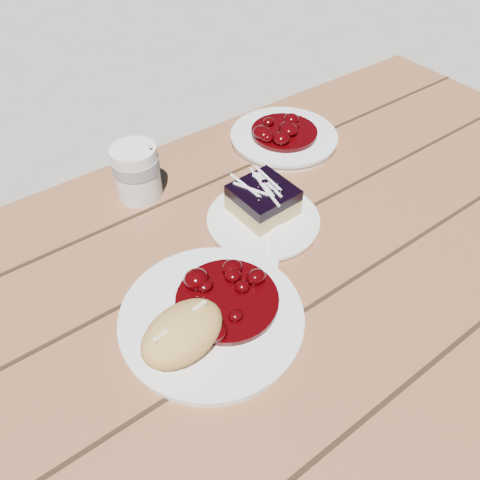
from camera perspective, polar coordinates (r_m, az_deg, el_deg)
picnic_table at (r=0.79m, az=-11.82°, el=-20.01°), size 2.00×1.55×0.75m
main_plate at (r=0.65m, az=-3.47°, el=-9.52°), size 0.25×0.25×0.02m
goulash_stew at (r=0.64m, az=-1.59°, el=-6.46°), size 0.14×0.14×0.04m
bread_roll at (r=0.60m, az=-7.03°, el=-11.19°), size 0.13×0.09×0.06m
dessert_plate at (r=0.79m, az=2.84°, el=2.40°), size 0.18×0.18×0.01m
blueberry_cake at (r=0.78m, az=2.82°, el=4.95°), size 0.10×0.10×0.05m
fork_dessert at (r=0.74m, az=4.26°, el=-0.15°), size 0.13×0.14×0.00m
coffee_cup at (r=0.83m, az=-12.45°, el=8.08°), size 0.08×0.08×0.10m
second_plate at (r=0.98m, az=5.35°, el=12.29°), size 0.21×0.21×0.02m
second_stew at (r=0.97m, az=5.47°, el=13.73°), size 0.13×0.13×0.04m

